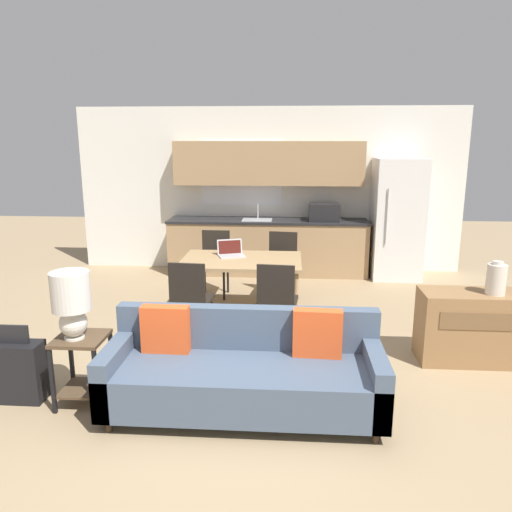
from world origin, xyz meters
The scene contains 16 objects.
ground_plane centered at (0.00, 0.00, 0.00)m, with size 20.00×20.00×0.00m, color #9E8460.
wall_back centered at (-0.01, 4.63, 1.35)m, with size 6.40×0.07×2.70m.
kitchen_counter centered at (0.02, 4.33, 0.84)m, with size 3.25×0.65×2.15m.
refrigerator centered at (2.06, 4.21, 0.95)m, with size 0.77×0.77×1.90m.
dining_table centered at (-0.23, 2.22, 0.68)m, with size 1.48×0.98×0.74m.
couch centered at (0.02, -0.01, 0.33)m, with size 2.22×0.80×0.84m.
side_table centered at (-1.34, -0.01, 0.39)m, with size 0.40×0.40×0.60m.
table_lamp centered at (-1.38, -0.04, 0.92)m, with size 0.31×0.31×0.56m.
credenza centered at (2.31, 1.07, 0.36)m, with size 1.26×0.47×0.72m.
vase centered at (2.36, 1.02, 0.88)m, with size 0.18×0.18×0.33m.
dining_chair_far_left centered at (-0.70, 3.08, 0.51)m, with size 0.43×0.43×0.91m.
dining_chair_near_left centered at (-0.70, 1.39, 0.51)m, with size 0.45×0.45×0.91m.
dining_chair_near_right centered at (0.24, 1.39, 0.51)m, with size 0.46×0.46×0.91m.
dining_chair_far_right centered at (0.26, 3.03, 0.51)m, with size 0.47×0.47×0.91m.
laptop centered at (-0.38, 2.39, 0.79)m, with size 0.39×0.35×0.20m.
suitcase centered at (-1.93, 0.00, 0.27)m, with size 0.45×0.22×0.68m.
Camera 1 is at (0.38, -3.75, 2.20)m, focal length 35.00 mm.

